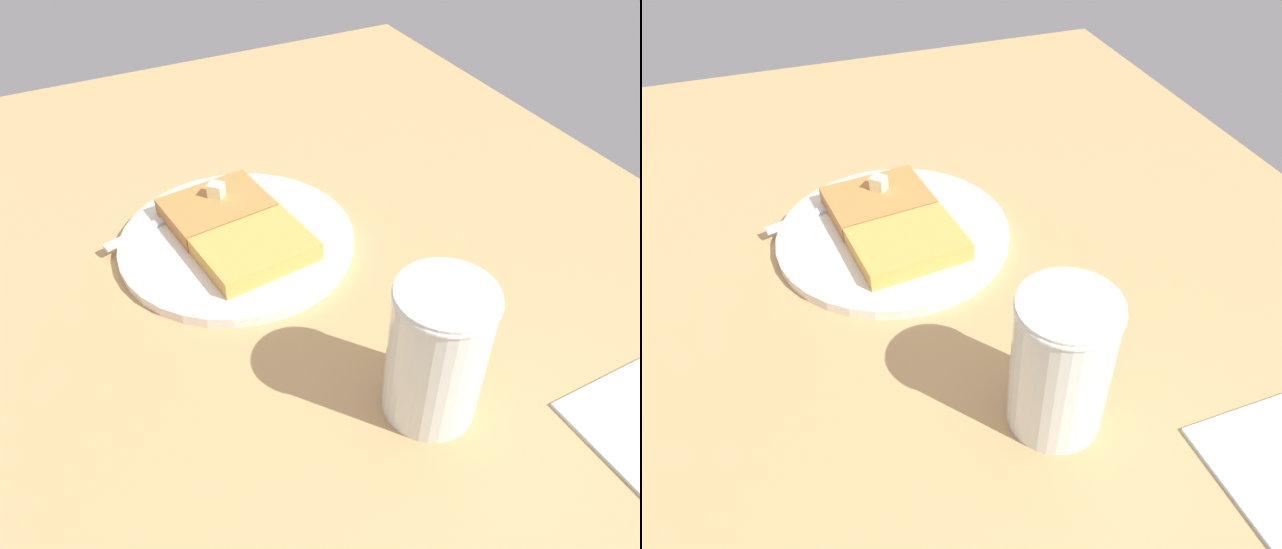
% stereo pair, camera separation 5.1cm
% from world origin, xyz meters
% --- Properties ---
extents(table_surface, '(0.98, 0.98, 0.02)m').
position_xyz_m(table_surface, '(0.00, 0.00, 0.01)').
color(table_surface, tan).
rests_on(table_surface, ground).
extents(plate, '(0.23, 0.23, 0.01)m').
position_xyz_m(plate, '(-0.04, 0.04, 0.03)').
color(plate, silver).
rests_on(plate, table_surface).
extents(toast_slice_left, '(0.09, 0.11, 0.02)m').
position_xyz_m(toast_slice_left, '(-0.08, 0.04, 0.04)').
color(toast_slice_left, '#B47339').
rests_on(toast_slice_left, plate).
extents(toast_slice_middle, '(0.09, 0.11, 0.02)m').
position_xyz_m(toast_slice_middle, '(0.00, 0.05, 0.04)').
color(toast_slice_middle, gold).
rests_on(toast_slice_middle, plate).
extents(butter_pat_primary, '(0.02, 0.02, 0.01)m').
position_xyz_m(butter_pat_primary, '(-0.08, 0.04, 0.06)').
color(butter_pat_primary, beige).
rests_on(butter_pat_primary, toast_slice_left).
extents(fork, '(0.06, 0.16, 0.00)m').
position_xyz_m(fork, '(-0.10, 0.01, 0.04)').
color(fork, silver).
rests_on(fork, plate).
extents(syrup_jar, '(0.07, 0.07, 0.11)m').
position_xyz_m(syrup_jar, '(0.21, 0.10, 0.08)').
color(syrup_jar, '#56250C').
rests_on(syrup_jar, table_surface).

